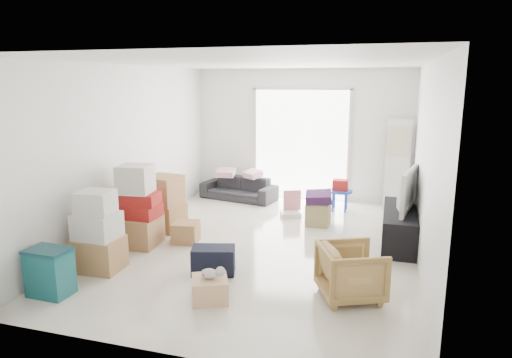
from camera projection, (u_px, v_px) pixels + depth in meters
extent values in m
cube|color=white|center=(262.00, 252.00, 7.00)|extent=(4.50, 6.00, 0.24)
cube|color=white|center=(262.00, 54.00, 6.38)|extent=(4.50, 6.00, 0.24)
cube|color=white|center=(302.00, 134.00, 9.61)|extent=(4.50, 0.24, 2.70)
cube|color=white|center=(159.00, 217.00, 3.77)|extent=(4.50, 0.24, 2.70)
cube|color=white|center=(121.00, 151.00, 7.35)|extent=(0.24, 6.00, 2.70)
cube|color=white|center=(434.00, 166.00, 6.03)|extent=(0.24, 6.00, 2.70)
cube|color=white|center=(301.00, 144.00, 9.52)|extent=(2.00, 0.01, 2.30)
cube|color=silver|center=(255.00, 143.00, 9.79)|extent=(0.06, 0.04, 2.30)
cube|color=silver|center=(349.00, 146.00, 9.24)|extent=(0.06, 0.04, 2.30)
cube|color=silver|center=(302.00, 88.00, 9.27)|extent=(2.10, 0.04, 0.06)
cube|color=silver|center=(397.00, 165.00, 8.73)|extent=(0.45, 0.30, 1.75)
cube|color=black|center=(399.00, 226.00, 6.99)|extent=(0.48, 1.59, 0.53)
imported|color=black|center=(400.00, 205.00, 6.92)|extent=(0.84, 1.21, 0.14)
imported|color=#26272B|center=(239.00, 185.00, 9.59)|extent=(1.65, 0.77, 0.62)
cube|color=#DEA2A9|center=(226.00, 167.00, 9.60)|extent=(0.39, 0.32, 0.11)
cube|color=#DEA2A9|center=(253.00, 168.00, 9.46)|extent=(0.48, 0.46, 0.13)
imported|color=tan|center=(351.00, 269.00, 5.19)|extent=(0.85, 0.87, 0.69)
cube|color=#135458|center=(51.00, 284.00, 5.31)|extent=(0.48, 0.34, 0.26)
cube|color=#135458|center=(49.00, 263.00, 5.25)|extent=(0.48, 0.34, 0.26)
cube|color=#0C333D|center=(48.00, 250.00, 5.22)|extent=(0.50, 0.36, 0.04)
cube|color=#B0864F|center=(99.00, 254.00, 6.01)|extent=(0.60, 0.51, 0.44)
cube|color=beige|center=(97.00, 226.00, 5.93)|extent=(0.55, 0.45, 0.34)
cube|color=beige|center=(95.00, 202.00, 5.86)|extent=(0.48, 0.43, 0.29)
cube|color=#B0864F|center=(138.00, 231.00, 6.93)|extent=(0.65, 0.65, 0.44)
cube|color=#A7141F|center=(137.00, 210.00, 6.86)|extent=(0.67, 0.46, 0.20)
cube|color=#A7141F|center=(137.00, 198.00, 6.82)|extent=(0.69, 0.50, 0.18)
cube|color=beige|center=(135.00, 179.00, 6.76)|extent=(0.52, 0.50, 0.42)
cube|color=#B0864F|center=(165.00, 216.00, 7.65)|extent=(0.70, 0.61, 0.44)
cube|color=#B0864F|center=(163.00, 190.00, 7.56)|extent=(0.60, 0.60, 0.47)
cube|color=#B0864F|center=(186.00, 232.00, 7.05)|extent=(0.44, 0.44, 0.32)
cube|color=black|center=(213.00, 260.00, 5.90)|extent=(0.62, 0.46, 0.35)
cube|color=#9F8B5C|center=(318.00, 214.00, 7.88)|extent=(0.40, 0.40, 0.39)
cube|color=#3C1B45|center=(319.00, 199.00, 7.82)|extent=(0.49, 0.49, 0.14)
cylinder|color=#163AA9|center=(340.00, 191.00, 8.73)|extent=(0.47, 0.47, 0.04)
cylinder|color=#163AA9|center=(346.00, 200.00, 8.85)|extent=(0.04, 0.04, 0.37)
cylinder|color=#163AA9|center=(334.00, 199.00, 8.91)|extent=(0.04, 0.04, 0.37)
cylinder|color=#163AA9|center=(333.00, 202.00, 8.69)|extent=(0.04, 0.04, 0.37)
cylinder|color=#163AA9|center=(345.00, 203.00, 8.63)|extent=(0.04, 0.04, 0.37)
cube|color=#A7141F|center=(340.00, 185.00, 8.70)|extent=(0.28, 0.22, 0.20)
cube|color=silver|center=(290.00, 214.00, 8.41)|extent=(0.44, 0.42, 0.09)
cube|color=#CC7584|center=(292.00, 200.00, 8.49)|extent=(0.31, 0.17, 0.38)
cube|color=#E1B181|center=(210.00, 289.00, 5.18)|extent=(0.53, 0.53, 0.27)
ellipsoid|color=#B2ADA8|center=(209.00, 274.00, 5.14)|extent=(0.21, 0.14, 0.11)
cube|color=#B11C37|center=(209.00, 273.00, 5.14)|extent=(0.16, 0.14, 0.03)
sphere|color=#B2ADA8|center=(220.00, 271.00, 5.13)|extent=(0.11, 0.11, 0.11)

